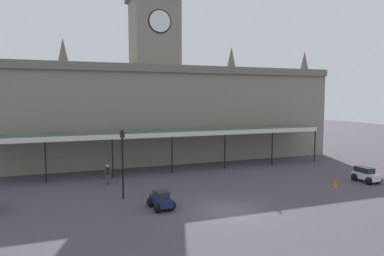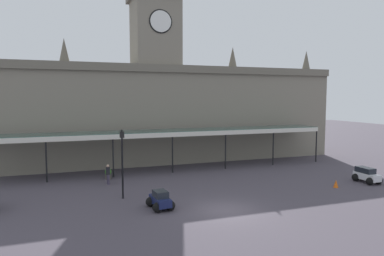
{
  "view_description": "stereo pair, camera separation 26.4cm",
  "coord_description": "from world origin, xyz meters",
  "px_view_note": "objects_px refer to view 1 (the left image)",
  "views": [
    {
      "loc": [
        -9.63,
        -19.66,
        7.24
      ],
      "look_at": [
        0.0,
        6.46,
        4.78
      ],
      "focal_mm": 32.69,
      "sensor_mm": 36.0,
      "label": 1
    },
    {
      "loc": [
        -9.38,
        -19.75,
        7.24
      ],
      "look_at": [
        0.0,
        6.46,
        4.78
      ],
      "focal_mm": 32.69,
      "sensor_mm": 36.0,
      "label": 2
    }
  ],
  "objects_px": {
    "car_navy_sedan": "(161,201)",
    "victorian_lamppost": "(123,156)",
    "car_white_estate": "(366,176)",
    "traffic_cone": "(335,183)",
    "pedestrian_beside_cars": "(108,174)",
    "planter_forecourt_centre": "(108,174)"
  },
  "relations": [
    {
      "from": "car_navy_sedan",
      "to": "victorian_lamppost",
      "type": "height_order",
      "value": "victorian_lamppost"
    },
    {
      "from": "car_white_estate",
      "to": "traffic_cone",
      "type": "xyz_separation_m",
      "value": [
        -3.65,
        -0.46,
        -0.26
      ]
    },
    {
      "from": "pedestrian_beside_cars",
      "to": "planter_forecourt_centre",
      "type": "bearing_deg",
      "value": 83.53
    },
    {
      "from": "car_white_estate",
      "to": "victorian_lamppost",
      "type": "height_order",
      "value": "victorian_lamppost"
    },
    {
      "from": "pedestrian_beside_cars",
      "to": "planter_forecourt_centre",
      "type": "xyz_separation_m",
      "value": [
        0.22,
        1.9,
        -0.42
      ]
    },
    {
      "from": "pedestrian_beside_cars",
      "to": "planter_forecourt_centre",
      "type": "distance_m",
      "value": 1.96
    },
    {
      "from": "car_white_estate",
      "to": "car_navy_sedan",
      "type": "xyz_separation_m",
      "value": [
        -18.28,
        -0.86,
        -0.06
      ]
    },
    {
      "from": "pedestrian_beside_cars",
      "to": "car_white_estate",
      "type": "bearing_deg",
      "value": -18.01
    },
    {
      "from": "car_white_estate",
      "to": "traffic_cone",
      "type": "bearing_deg",
      "value": -172.76
    },
    {
      "from": "car_navy_sedan",
      "to": "victorian_lamppost",
      "type": "distance_m",
      "value": 4.48
    },
    {
      "from": "car_navy_sedan",
      "to": "pedestrian_beside_cars",
      "type": "distance_m",
      "value": 8.02
    },
    {
      "from": "traffic_cone",
      "to": "planter_forecourt_centre",
      "type": "relative_size",
      "value": 0.64
    },
    {
      "from": "car_white_estate",
      "to": "pedestrian_beside_cars",
      "type": "relative_size",
      "value": 1.35
    },
    {
      "from": "traffic_cone",
      "to": "planter_forecourt_centre",
      "type": "distance_m",
      "value": 19.21
    },
    {
      "from": "planter_forecourt_centre",
      "to": "car_navy_sedan",
      "type": "bearing_deg",
      "value": -76.53
    },
    {
      "from": "pedestrian_beside_cars",
      "to": "traffic_cone",
      "type": "relative_size",
      "value": 2.73
    },
    {
      "from": "car_navy_sedan",
      "to": "victorian_lamppost",
      "type": "bearing_deg",
      "value": 122.2
    },
    {
      "from": "car_white_estate",
      "to": "victorian_lamppost",
      "type": "bearing_deg",
      "value": 173.69
    },
    {
      "from": "car_navy_sedan",
      "to": "victorian_lamppost",
      "type": "xyz_separation_m",
      "value": [
        -1.95,
        3.1,
        2.58
      ]
    },
    {
      "from": "pedestrian_beside_cars",
      "to": "victorian_lamppost",
      "type": "distance_m",
      "value": 5.04
    },
    {
      "from": "victorian_lamppost",
      "to": "traffic_cone",
      "type": "bearing_deg",
      "value": -9.25
    },
    {
      "from": "car_navy_sedan",
      "to": "traffic_cone",
      "type": "bearing_deg",
      "value": 1.56
    }
  ]
}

